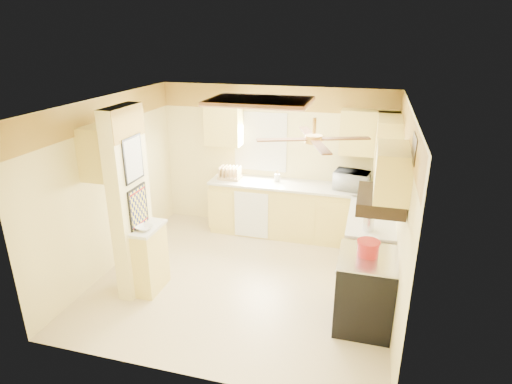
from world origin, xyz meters
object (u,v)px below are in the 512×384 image
(microwave, at_px, (352,180))
(dutch_oven, at_px, (368,248))
(kettle, at_px, (369,223))
(stove, at_px, (365,290))
(bowl, at_px, (144,228))

(microwave, height_order, dutch_oven, microwave)
(dutch_oven, xyz_separation_m, kettle, (-0.01, 0.62, 0.04))
(microwave, relative_size, kettle, 2.52)
(stove, xyz_separation_m, microwave, (-0.33, 2.15, 0.63))
(microwave, distance_m, bowl, 3.34)
(microwave, distance_m, dutch_oven, 2.15)
(microwave, bearing_deg, kettle, 111.17)
(stove, relative_size, bowl, 4.42)
(dutch_oven, bearing_deg, kettle, 91.22)
(stove, distance_m, bowl, 2.84)
(stove, height_order, kettle, kettle)
(stove, bearing_deg, bowl, -178.17)
(stove, height_order, bowl, bowl)
(bowl, height_order, kettle, kettle)
(dutch_oven, height_order, kettle, kettle)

